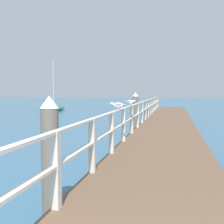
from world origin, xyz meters
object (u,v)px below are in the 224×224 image
at_px(dock_piling_near, 50,158).
at_px(seagull_background, 130,102).
at_px(seagull_foreground, 118,105).
at_px(dock_piling_far, 135,112).
at_px(boat_2, 52,108).

bearing_deg(dock_piling_near, seagull_background, 85.93).
height_order(seagull_foreground, seagull_background, same).
xyz_separation_m(dock_piling_far, seagull_foreground, (0.37, -6.10, 0.67)).
xyz_separation_m(dock_piling_near, seagull_foreground, (0.37, 3.42, 0.67)).
height_order(seagull_foreground, boat_2, boat_2).
relative_size(dock_piling_far, seagull_background, 4.45).
relative_size(seagull_background, boat_2, 0.08).
relative_size(dock_piling_near, seagull_foreground, 4.20).
bearing_deg(seagull_foreground, dock_piling_near, 160.39).
xyz_separation_m(seagull_foreground, boat_2, (-10.46, 17.64, -1.34)).
bearing_deg(dock_piling_near, boat_2, 115.58).
height_order(dock_piling_near, dock_piling_far, same).
xyz_separation_m(dock_piling_near, seagull_background, (0.39, 5.44, 0.67)).
xyz_separation_m(dock_piling_near, dock_piling_far, (0.00, 9.52, 0.00)).
xyz_separation_m(seagull_background, boat_2, (-10.47, 15.62, -1.34)).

